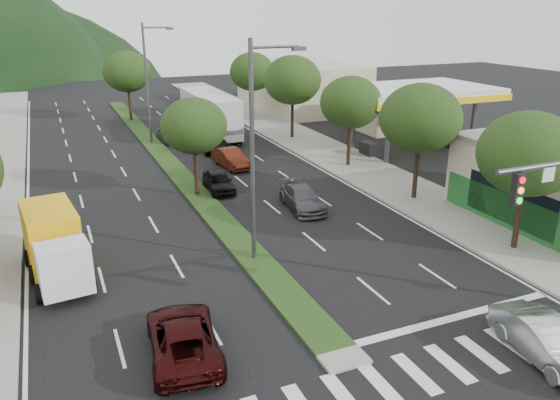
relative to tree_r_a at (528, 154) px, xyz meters
name	(u,v)px	position (x,y,z in m)	size (l,w,h in m)	color
ground	(337,353)	(-12.00, -4.00, -4.82)	(160.00, 160.00, 0.00)	black
sidewalk_right	(323,150)	(0.50, 21.00, -4.75)	(5.00, 90.00, 0.15)	gray
median	(164,157)	(-12.00, 24.00, -4.76)	(1.60, 56.00, 0.12)	#223D16
crosswalk	(368,388)	(-12.00, -6.00, -4.82)	(19.00, 2.20, 0.01)	silver
gas_canopy	(414,94)	(7.00, 18.00, -0.17)	(12.20, 8.20, 5.25)	silver
bldg_right_far	(301,85)	(7.50, 40.00, -2.22)	(10.00, 16.00, 5.20)	beige
tree_r_a	(528,154)	(0.00, 0.00, 0.00)	(4.60, 4.60, 6.63)	black
tree_r_b	(420,118)	(0.00, 8.00, 0.22)	(4.80, 4.80, 6.94)	black
tree_r_c	(351,103)	(0.00, 16.00, -0.07)	(4.40, 4.40, 6.48)	black
tree_r_d	(292,80)	(0.00, 26.00, 0.36)	(5.00, 5.00, 7.17)	black
tree_r_e	(252,72)	(0.00, 36.00, 0.07)	(4.60, 4.60, 6.71)	black
tree_med_near	(194,126)	(-12.00, 14.00, -0.39)	(4.00, 4.00, 6.02)	black
tree_med_far	(127,72)	(-12.00, 40.00, 0.19)	(4.80, 4.80, 6.94)	black
streetlight_near	(257,143)	(-11.79, 4.00, 0.76)	(2.60, 0.25, 10.00)	#47494C
streetlight_mid	(149,78)	(-11.79, 29.00, 0.76)	(2.60, 0.25, 10.00)	#47494C
sedan_silver	(545,340)	(-5.80, -7.00, -4.12)	(1.49, 4.27, 1.41)	#ABADB3
suv_maroon	(183,337)	(-16.83, -2.00, -4.15)	(2.24, 4.86, 1.35)	black
car_queue_a	(219,181)	(-10.50, 14.32, -4.16)	(1.57, 3.90, 1.33)	black
car_queue_b	(302,198)	(-6.97, 9.32, -4.17)	(1.82, 4.48, 1.30)	#48484D
car_queue_c	(231,158)	(-8.01, 19.32, -4.14)	(1.44, 4.14, 1.36)	#4F1A0D
car_queue_d	(215,144)	(-7.73, 24.32, -4.19)	(2.09, 4.54, 1.26)	black
car_queue_e	(168,135)	(-10.50, 29.32, -4.21)	(1.43, 3.56, 1.21)	#4D4E53
car_queue_f	(218,118)	(-4.31, 34.32, -4.09)	(2.05, 5.04, 1.46)	black
box_truck	(54,246)	(-20.50, 6.00, -3.44)	(2.82, 6.11, 2.91)	silver
motorhome	(210,114)	(-6.50, 29.68, -2.74)	(3.23, 10.17, 3.90)	silver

